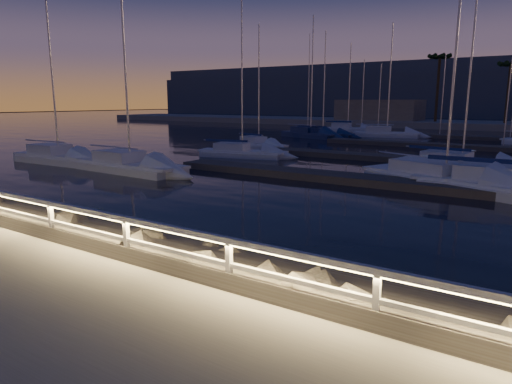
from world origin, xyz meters
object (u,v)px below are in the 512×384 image
guard_rail (97,222)px  sailboat_e (258,144)px  sailboat_f (240,152)px  sailboat_n (309,133)px  sailboat_c (458,163)px  sailboat_h (441,177)px  sailboat_j (321,134)px  sailboat_b (128,164)px  sailboat_m (346,128)px  sailboat_i (385,133)px  sailboat_a (57,156)px

guard_rail → sailboat_e: sailboat_e is taller
sailboat_f → sailboat_n: sailboat_n is taller
sailboat_c → sailboat_f: (-15.45, -2.14, -0.01)m
guard_rail → sailboat_h: size_ratio=2.86×
sailboat_h → sailboat_j: (-18.77, 25.08, -0.02)m
guard_rail → sailboat_h: 18.26m
sailboat_b → sailboat_c: sailboat_b is taller
sailboat_e → sailboat_m: sailboat_m is taller
sailboat_f → sailboat_m: size_ratio=0.96×
guard_rail → sailboat_i: bearing=99.9°
sailboat_m → sailboat_j: bearing=-90.5°
sailboat_b → sailboat_f: bearing=84.3°
sailboat_j → sailboat_n: sailboat_n is taller
sailboat_m → sailboat_b: bearing=-94.6°
sailboat_m → sailboat_n: (0.44, -12.47, 0.02)m
sailboat_h → sailboat_m: bearing=141.5°
sailboat_h → sailboat_i: bearing=135.3°
sailboat_j → sailboat_n: (-1.44, -0.28, 0.04)m
sailboat_i → sailboat_c: bearing=-73.3°
guard_rail → sailboat_i: (-8.36, 47.96, -0.91)m
sailboat_e → sailboat_h: (18.13, -10.34, 0.03)m
sailboat_c → sailboat_j: sailboat_c is taller
sailboat_a → sailboat_n: 30.76m
sailboat_c → sailboat_j: 26.31m
sailboat_c → sailboat_n: bearing=146.5°
guard_rail → sailboat_m: bearing=106.5°
guard_rail → sailboat_c: 24.43m
sailboat_f → sailboat_e: bearing=99.0°
guard_rail → sailboat_m: (-16.24, 54.97, -0.93)m
sailboat_b → sailboat_i: size_ratio=1.04×
sailboat_f → sailboat_a: bearing=-144.2°
sailboat_a → sailboat_f: sailboat_a is taller
guard_rail → sailboat_f: 24.68m
sailboat_b → sailboat_h: bearing=20.9°
sailboat_m → sailboat_f: bearing=-90.8°
sailboat_i → sailboat_m: sailboat_i is taller
sailboat_i → sailboat_j: size_ratio=1.09×
sailboat_b → sailboat_e: (-0.96, 16.03, -0.05)m
sailboat_c → sailboat_j: bearing=144.0°
sailboat_i → sailboat_j: bearing=-150.1°
guard_rail → sailboat_e: 31.23m
sailboat_b → sailboat_h: 18.08m
sailboat_h → sailboat_n: 31.99m
guard_rail → sailboat_j: 45.13m
sailboat_h → sailboat_f: bearing=-172.5°
sailboat_h → sailboat_n: bearing=151.7°
sailboat_b → sailboat_n: bearing=98.2°
sailboat_a → sailboat_f: bearing=46.0°
sailboat_a → sailboat_n: bearing=79.7°
sailboat_i → sailboat_n: sailboat_n is taller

